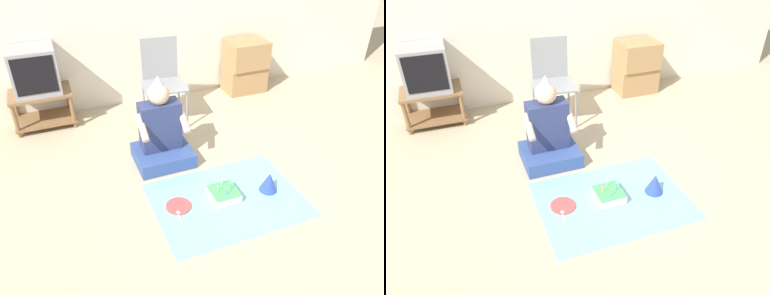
# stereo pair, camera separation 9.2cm
# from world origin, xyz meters

# --- Properties ---
(ground_plane) EXTENTS (16.00, 16.00, 0.00)m
(ground_plane) POSITION_xyz_m (0.00, 0.00, 0.00)
(ground_plane) COLOR tan
(tv_stand) EXTENTS (0.64, 0.42, 0.41)m
(tv_stand) POSITION_xyz_m (-1.59, 1.97, 0.24)
(tv_stand) COLOR olive
(tv_stand) RESTS_ON ground_plane
(tv) EXTENTS (0.46, 0.40, 0.49)m
(tv) POSITION_xyz_m (-1.59, 1.97, 0.65)
(tv) COLOR #99999E
(tv) RESTS_ON tv_stand
(folding_chair) EXTENTS (0.50, 0.47, 0.92)m
(folding_chair) POSITION_xyz_m (-0.31, 1.62, 0.53)
(folding_chair) COLOR gray
(folding_chair) RESTS_ON ground_plane
(cardboard_box_stack) EXTENTS (0.52, 0.40, 0.67)m
(cardboard_box_stack) POSITION_xyz_m (0.92, 1.95, 0.34)
(cardboard_box_stack) COLOR #A87F51
(cardboard_box_stack) RESTS_ON ground_plane
(person_seated) EXTENTS (0.53, 0.46, 0.87)m
(person_seated) POSITION_xyz_m (-0.59, 0.82, 0.28)
(person_seated) COLOR #334C8C
(person_seated) RESTS_ON ground_plane
(party_cloth) EXTENTS (1.26, 0.92, 0.01)m
(party_cloth) POSITION_xyz_m (-0.26, 0.06, 0.00)
(party_cloth) COLOR #7FC6E0
(party_cloth) RESTS_ON ground_plane
(birthday_cake) EXTENTS (0.23, 0.23, 0.16)m
(birthday_cake) POSITION_xyz_m (-0.28, 0.09, 0.05)
(birthday_cake) COLOR silver
(birthday_cake) RESTS_ON party_cloth
(party_hat_blue) EXTENTS (0.16, 0.16, 0.18)m
(party_hat_blue) POSITION_xyz_m (0.13, 0.04, 0.09)
(party_hat_blue) COLOR blue
(party_hat_blue) RESTS_ON party_cloth
(paper_plate) EXTENTS (0.21, 0.21, 0.01)m
(paper_plate) POSITION_xyz_m (-0.67, 0.13, 0.01)
(paper_plate) COLOR #D84C4C
(paper_plate) RESTS_ON party_cloth
(plastic_spoon_near) EXTENTS (0.04, 0.15, 0.01)m
(plastic_spoon_near) POSITION_xyz_m (-0.71, 0.04, 0.01)
(plastic_spoon_near) COLOR white
(plastic_spoon_near) RESTS_ON party_cloth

